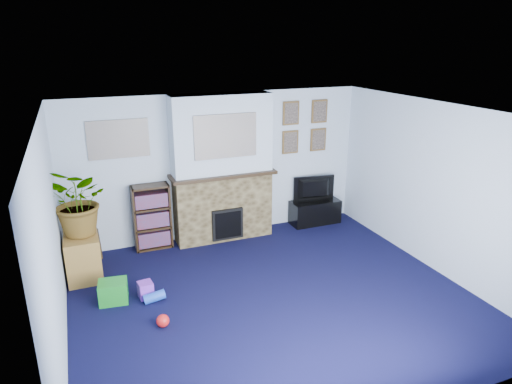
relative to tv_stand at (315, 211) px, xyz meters
name	(u,v)px	position (x,y,z in m)	size (l,w,h in m)	color
floor	(273,297)	(-1.73, -2.03, -0.23)	(5.00, 4.50, 0.01)	black
ceiling	(275,113)	(-1.73, -2.03, 2.17)	(5.00, 4.50, 0.01)	white
wall_back	(218,166)	(-1.73, 0.22, 0.97)	(5.00, 0.04, 2.40)	silver
wall_front	(391,307)	(-1.73, -4.28, 0.97)	(5.00, 0.04, 2.40)	silver
wall_left	(52,244)	(-4.23, -2.03, 0.97)	(0.04, 4.50, 2.40)	silver
wall_right	(435,188)	(0.77, -2.03, 0.97)	(0.04, 4.50, 2.40)	silver
chimney_breast	(222,170)	(-1.73, 0.02, 0.96)	(1.72, 0.50, 2.40)	brown
collage_main	(226,136)	(-1.73, -0.19, 1.55)	(1.00, 0.03, 0.68)	gray
collage_left	(118,139)	(-3.28, 0.21, 1.55)	(0.90, 0.03, 0.58)	gray
portrait_tl	(291,113)	(-0.43, 0.20, 1.77)	(0.30, 0.03, 0.40)	brown
portrait_tr	(319,111)	(0.12, 0.20, 1.77)	(0.30, 0.03, 0.40)	brown
portrait_bl	(290,142)	(-0.43, 0.20, 1.27)	(0.30, 0.03, 0.40)	brown
portrait_br	(318,140)	(0.12, 0.20, 1.27)	(0.30, 0.03, 0.40)	brown
tv_stand	(315,211)	(0.00, 0.00, 0.00)	(0.90, 0.38, 0.43)	black
television	(315,189)	(0.00, 0.02, 0.42)	(0.76, 0.10, 0.44)	black
bookshelf	(152,218)	(-2.90, 0.08, 0.28)	(0.58, 0.28, 1.05)	black
sideboard	(83,252)	(-3.97, -0.46, 0.12)	(0.45, 0.82, 0.64)	olive
potted_plant	(80,201)	(-3.92, -0.51, 0.89)	(0.87, 0.76, 0.97)	#26661E
mantel_clock	(218,169)	(-1.82, -0.03, 1.00)	(0.09, 0.06, 0.13)	gold
mantel_candle	(238,166)	(-1.48, -0.03, 1.01)	(0.05, 0.05, 0.17)	#B2BFC6
mantel_teddy	(188,173)	(-2.31, -0.03, 0.99)	(0.12, 0.12, 0.12)	slate
mantel_can	(261,165)	(-1.08, -0.03, 0.99)	(0.05, 0.05, 0.11)	purple
green_crate	(113,292)	(-3.66, -1.36, -0.08)	(0.35, 0.28, 0.28)	#198C26
toy_ball	(163,320)	(-3.19, -2.13, -0.14)	(0.15, 0.15, 0.15)	red
toy_block	(146,290)	(-3.27, -1.41, -0.11)	(0.18, 0.18, 0.22)	purple
toy_tube	(155,297)	(-3.18, -1.56, -0.15)	(0.13, 0.13, 0.27)	blue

